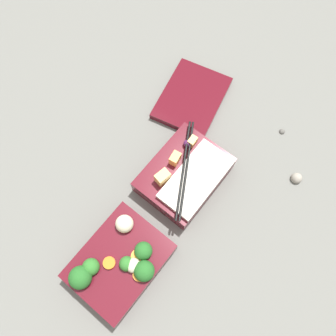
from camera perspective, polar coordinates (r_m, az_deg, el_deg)
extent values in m
plane|color=slate|center=(0.72, -2.45, -9.56)|extent=(3.00, 3.00, 0.00)
cube|color=#510F19|center=(0.69, -8.22, -15.91)|extent=(0.19, 0.14, 0.05)
sphere|color=#2D7028|center=(0.67, -13.28, -16.42)|extent=(0.03, 0.03, 0.03)
sphere|color=#236023|center=(0.65, -4.18, -17.44)|extent=(0.04, 0.04, 0.04)
sphere|color=#236023|center=(0.67, -15.04, -17.94)|extent=(0.04, 0.04, 0.04)
sphere|color=#236023|center=(0.65, -4.31, -14.18)|extent=(0.04, 0.04, 0.04)
sphere|color=#2D7028|center=(0.66, -7.22, -16.21)|extent=(0.03, 0.03, 0.03)
cylinder|color=orange|center=(0.66, -5.00, -18.04)|extent=(0.03, 0.03, 0.01)
cylinder|color=orange|center=(0.66, -5.13, -15.08)|extent=(0.04, 0.04, 0.01)
cylinder|color=orange|center=(0.67, -10.19, -15.95)|extent=(0.03, 0.03, 0.01)
sphere|color=beige|center=(0.66, -6.08, -16.50)|extent=(0.03, 0.03, 0.03)
sphere|color=beige|center=(0.67, -7.59, -9.61)|extent=(0.04, 0.04, 0.04)
cube|color=#510F19|center=(0.72, 2.82, -1.21)|extent=(0.19, 0.14, 0.05)
cube|color=silver|center=(0.69, 4.94, -1.86)|extent=(0.17, 0.08, 0.01)
cube|color=#EAB266|center=(0.68, -0.95, -1.62)|extent=(0.03, 0.03, 0.03)
cube|color=#F4A356|center=(0.70, 1.25, 1.66)|extent=(0.03, 0.02, 0.03)
cube|color=#EAB266|center=(0.72, 4.27, 4.64)|extent=(0.02, 0.02, 0.02)
sphere|color=#4C1E4C|center=(0.72, 3.41, 4.28)|extent=(0.02, 0.02, 0.02)
cylinder|color=black|center=(0.69, 3.26, -0.17)|extent=(0.20, 0.12, 0.01)
cylinder|color=black|center=(0.69, 2.68, -0.09)|extent=(0.20, 0.12, 0.01)
cube|color=#510F19|center=(0.83, 4.19, 12.06)|extent=(0.21, 0.18, 0.02)
sphere|color=gray|center=(0.80, 21.46, -1.66)|extent=(0.02, 0.02, 0.02)
sphere|color=#595651|center=(0.84, 19.28, 6.07)|extent=(0.01, 0.01, 0.01)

